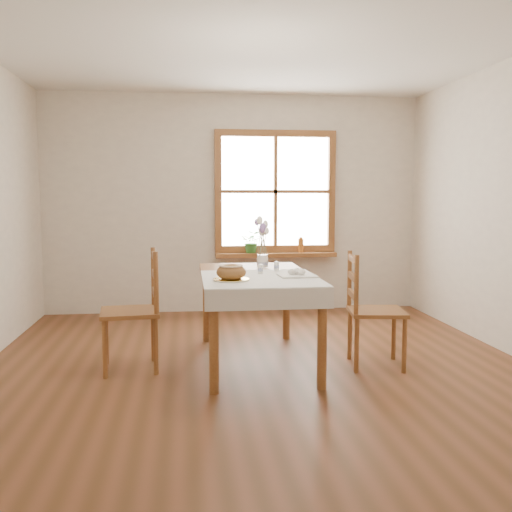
{
  "coord_description": "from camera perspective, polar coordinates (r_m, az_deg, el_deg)",
  "views": [
    {
      "loc": [
        -0.57,
        -4.37,
        1.39
      ],
      "look_at": [
        0.0,
        0.3,
        0.9
      ],
      "focal_mm": 40.0,
      "sensor_mm": 36.0,
      "label": 1
    }
  ],
  "objects": [
    {
      "name": "window_sill",
      "position": [
        6.89,
        2.01,
        0.13
      ],
      "size": [
        1.46,
        0.2,
        0.05
      ],
      "color": "brown",
      "rests_on": "ground"
    },
    {
      "name": "potted_plant",
      "position": [
        6.84,
        -0.41,
        1.17
      ],
      "size": [
        0.31,
        0.33,
        0.21
      ],
      "primitive_type": "imported",
      "rotation": [
        0.0,
        0.0,
        -0.31
      ],
      "color": "#33762F",
      "rests_on": "window_sill"
    },
    {
      "name": "bread_plate",
      "position": [
        4.31,
        -2.49,
        -2.38
      ],
      "size": [
        0.32,
        0.32,
        0.01
      ],
      "primitive_type": "cylinder",
      "rotation": [
        0.0,
        0.0,
        0.22
      ],
      "color": "white",
      "rests_on": "table_linen"
    },
    {
      "name": "salt_shaker",
      "position": [
        4.68,
        0.45,
        -1.28
      ],
      "size": [
        0.05,
        0.05,
        0.08
      ],
      "primitive_type": "cylinder",
      "rotation": [
        0.0,
        0.0,
        -0.08
      ],
      "color": "white",
      "rests_on": "table_linen"
    },
    {
      "name": "window",
      "position": [
        6.92,
        1.94,
        6.46
      ],
      "size": [
        1.46,
        0.08,
        1.46
      ],
      "color": "brown",
      "rests_on": "ground"
    },
    {
      "name": "bread_loaf",
      "position": [
        4.3,
        -2.5,
        -1.47
      ],
      "size": [
        0.23,
        0.23,
        0.12
      ],
      "primitive_type": "ellipsoid",
      "color": "olive",
      "rests_on": "bread_plate"
    },
    {
      "name": "chair_right",
      "position": [
        4.79,
        11.97,
        -5.28
      ],
      "size": [
        0.52,
        0.5,
        0.94
      ],
      "primitive_type": null,
      "rotation": [
        0.0,
        0.0,
        1.43
      ],
      "color": "brown",
      "rests_on": "ground"
    },
    {
      "name": "ground",
      "position": [
        4.62,
        0.46,
        -11.56
      ],
      "size": [
        5.0,
        5.0,
        0.0
      ],
      "primitive_type": "plane",
      "color": "brown",
      "rests_on": "ground"
    },
    {
      "name": "amber_bottle",
      "position": [
        6.93,
        4.51,
        1.15
      ],
      "size": [
        0.07,
        0.07,
        0.19
      ],
      "primitive_type": "cylinder",
      "rotation": [
        0.0,
        0.0,
        -0.06
      ],
      "color": "#AA5E1F",
      "rests_on": "window_sill"
    },
    {
      "name": "dining_table",
      "position": [
        4.76,
        0.0,
        -2.81
      ],
      "size": [
        0.9,
        1.6,
        0.75
      ],
      "color": "brown",
      "rests_on": "ground"
    },
    {
      "name": "egg_napkin",
      "position": [
        4.54,
        4.13,
        -1.96
      ],
      "size": [
        0.3,
        0.26,
        0.01
      ],
      "primitive_type": "cube",
      "rotation": [
        0.0,
        0.0,
        0.04
      ],
      "color": "white",
      "rests_on": "table_linen"
    },
    {
      "name": "lavender_bouquet",
      "position": [
        5.11,
        0.65,
        1.89
      ],
      "size": [
        0.18,
        0.18,
        0.33
      ],
      "primitive_type": null,
      "color": "#7A599E",
      "rests_on": "flower_vase"
    },
    {
      "name": "flower_vase",
      "position": [
        5.13,
        0.65,
        -0.59
      ],
      "size": [
        0.12,
        0.12,
        0.11
      ],
      "primitive_type": "cylinder",
      "rotation": [
        0.0,
        0.0,
        0.26
      ],
      "color": "white",
      "rests_on": "dining_table"
    },
    {
      "name": "eggs",
      "position": [
        4.54,
        4.13,
        -1.57
      ],
      "size": [
        0.23,
        0.21,
        0.05
      ],
      "primitive_type": null,
      "rotation": [
        0.0,
        0.0,
        0.04
      ],
      "color": "white",
      "rests_on": "egg_napkin"
    },
    {
      "name": "pepper_shaker",
      "position": [
        4.88,
        2.07,
        -0.99
      ],
      "size": [
        0.05,
        0.05,
        0.08
      ],
      "primitive_type": "cylinder",
      "rotation": [
        0.0,
        0.0,
        -0.28
      ],
      "color": "white",
      "rests_on": "table_linen"
    },
    {
      "name": "room_walls",
      "position": [
        4.42,
        0.48,
        10.05
      ],
      "size": [
        4.6,
        5.1,
        2.65
      ],
      "color": "beige",
      "rests_on": "ground"
    },
    {
      "name": "chair_left",
      "position": [
        4.7,
        -12.54,
        -5.31
      ],
      "size": [
        0.52,
        0.5,
        0.97
      ],
      "primitive_type": null,
      "rotation": [
        0.0,
        0.0,
        -1.46
      ],
      "color": "brown",
      "rests_on": "ground"
    },
    {
      "name": "table_linen",
      "position": [
        4.45,
        0.48,
        -2.26
      ],
      "size": [
        0.91,
        0.99,
        0.01
      ],
      "primitive_type": "cube",
      "color": "white",
      "rests_on": "dining_table"
    }
  ]
}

